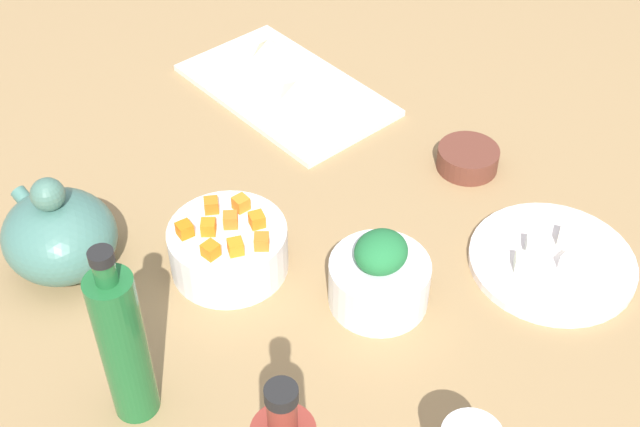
{
  "coord_description": "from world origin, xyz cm",
  "views": [
    {
      "loc": [
        -55.44,
        58.98,
        82.53
      ],
      "look_at": [
        0.0,
        0.0,
        8.0
      ],
      "focal_mm": 47.75,
      "sensor_mm": 36.0,
      "label": 1
    }
  ],
  "objects": [
    {
      "name": "tofu_cube_0",
      "position": [
        -22.96,
        -13.15,
        5.3
      ],
      "size": [
        3.06,
        3.06,
        2.2
      ],
      "primitive_type": "cube",
      "rotation": [
        0.0,
        0.0,
        2.18
      ],
      "color": "white",
      "rests_on": "plate_tofu"
    },
    {
      "name": "tofu_cube_2",
      "position": [
        -22.27,
        -16.77,
        5.3
      ],
      "size": [
        3.05,
        3.05,
        2.2
      ],
      "primitive_type": "cube",
      "rotation": [
        0.0,
        0.0,
        0.59
      ],
      "color": "white",
      "rests_on": "plate_tofu"
    },
    {
      "name": "dumpling_1",
      "position": [
        25.06,
        -21.48,
        5.3
      ],
      "size": [
        6.0,
        6.34,
        2.6
      ],
      "primitive_type": "pyramid",
      "rotation": [
        0.0,
        0.0,
        4.59
      ],
      "color": "beige",
      "rests_on": "cutting_board"
    },
    {
      "name": "carrot_cube_4",
      "position": [
        5.58,
        10.34,
        10.32
      ],
      "size": [
        2.54,
        2.54,
        1.8
      ],
      "primitive_type": "cube",
      "rotation": [
        0.0,
        0.0,
        0.81
      ],
      "color": "orange",
      "rests_on": "bowl_carrots"
    },
    {
      "name": "chopped_greens_mound",
      "position": [
        -12.38,
        2.66,
        11.45
      ],
      "size": [
        7.66,
        8.16,
        4.33
      ],
      "primitive_type": "ellipsoid",
      "rotation": [
        0.0,
        0.0,
        1.8
      ],
      "color": "#237339",
      "rests_on": "bowl_greens"
    },
    {
      "name": "dumpling_3",
      "position": [
        37.1,
        -26.9,
        5.45
      ],
      "size": [
        6.35,
        6.35,
        2.91
      ],
      "primitive_type": "pyramid",
      "rotation": [
        0.0,
        0.0,
        2.89
      ],
      "color": "beige",
      "rests_on": "cutting_board"
    },
    {
      "name": "carrot_cube_8",
      "position": [
        1.62,
        13.12,
        10.32
      ],
      "size": [
        2.46,
        2.46,
        1.8
      ],
      "primitive_type": "cube",
      "rotation": [
        0.0,
        0.0,
        2.61
      ],
      "color": "orange",
      "rests_on": "bowl_carrots"
    },
    {
      "name": "carrot_cube_0",
      "position": [
        0.24,
        10.33,
        10.32
      ],
      "size": [
        2.54,
        2.54,
        1.8
      ],
      "primitive_type": "cube",
      "rotation": [
        0.0,
        0.0,
        2.33
      ],
      "color": "orange",
      "rests_on": "bowl_carrots"
    },
    {
      "name": "carrot_cube_3",
      "position": [
        6.92,
        7.33,
        10.32
      ],
      "size": [
        2.01,
        2.01,
        1.8
      ],
      "primitive_type": "cube",
      "rotation": [
        0.0,
        0.0,
        1.44
      ],
      "color": "orange",
      "rests_on": "bowl_carrots"
    },
    {
      "name": "cutting_board",
      "position": [
        27.86,
        -21.45,
        3.5
      ],
      "size": [
        36.67,
        23.39,
        1.0
      ],
      "primitive_type": "cube",
      "rotation": [
        0.0,
        0.0,
        -0.1
      ],
      "color": "white",
      "rests_on": "tabletop"
    },
    {
      "name": "tabletop",
      "position": [
        0.0,
        0.0,
        1.5
      ],
      "size": [
        190.0,
        190.0,
        3.0
      ],
      "primitive_type": "cube",
      "color": "#9A7A4F",
      "rests_on": "ground"
    },
    {
      "name": "dumpling_2",
      "position": [
        26.91,
        -27.22,
        5.28
      ],
      "size": [
        6.31,
        6.31,
        2.56
      ],
      "primitive_type": "pyramid",
      "rotation": [
        0.0,
        0.0,
        2.57
      ],
      "color": "beige",
      "rests_on": "cutting_board"
    },
    {
      "name": "tofu_cube_1",
      "position": [
        -27.38,
        -17.16,
        5.3
      ],
      "size": [
        2.2,
        2.2,
        2.2
      ],
      "primitive_type": "cube",
      "rotation": [
        0.0,
        0.0,
        3.14
      ],
      "color": "white",
      "rests_on": "plate_tofu"
    },
    {
      "name": "carrot_cube_1",
      "position": [
        6.62,
        13.08,
        10.32
      ],
      "size": [
        2.55,
        2.55,
        1.8
      ],
      "primitive_type": "cube",
      "rotation": [
        0.0,
        0.0,
        2.34
      ],
      "color": "orange",
      "rests_on": "bowl_carrots"
    },
    {
      "name": "carrot_cube_6",
      "position": [
        3.4,
        15.55,
        10.32
      ],
      "size": [
        1.83,
        1.83,
        1.8
      ],
      "primitive_type": "cube",
      "rotation": [
        0.0,
        0.0,
        0.02
      ],
      "color": "orange",
      "rests_on": "bowl_carrots"
    },
    {
      "name": "carrot_cube_5",
      "position": [
        8.43,
        15.35,
        10.32
      ],
      "size": [
        2.17,
        2.17,
        1.8
      ],
      "primitive_type": "cube",
      "rotation": [
        0.0,
        0.0,
        2.91
      ],
      "color": "orange",
      "rests_on": "bowl_carrots"
    },
    {
      "name": "carrot_cube_7",
      "position": [
        9.39,
        10.15,
        10.32
      ],
      "size": [
        2.53,
        2.53,
        1.8
      ],
      "primitive_type": "cube",
      "rotation": [
        0.0,
        0.0,
        0.9
      ],
      "color": "orange",
      "rests_on": "bowl_carrots"
    },
    {
      "name": "tofu_cube_3",
      "position": [
        -24.54,
        -21.0,
        5.3
      ],
      "size": [
        2.89,
        2.89,
        2.2
      ],
      "primitive_type": "cube",
      "rotation": [
        0.0,
        0.0,
        0.41
      ],
      "color": "#EEEDCE",
      "rests_on": "plate_tofu"
    },
    {
      "name": "carrot_cube_2",
      "position": [
        3.2,
        8.06,
        10.32
      ],
      "size": [
        2.4,
        2.4,
        1.8
      ],
      "primitive_type": "cube",
      "rotation": [
        0.0,
        0.0,
        2.7
      ],
      "color": "orange",
      "rests_on": "bowl_carrots"
    },
    {
      "name": "dumpling_0",
      "position": [
        17.7,
        -20.68,
        5.19
      ],
      "size": [
        6.76,
        6.7,
        2.38
      ],
      "primitive_type": "pyramid",
      "rotation": [
        0.0,
        0.0,
        0.66
      ],
      "color": "beige",
      "rests_on": "cutting_board"
    },
    {
      "name": "bowl_carrots",
      "position": [
        5.29,
        11.32,
        6.21
      ],
      "size": [
        15.09,
        15.09,
        6.42
      ],
      "primitive_type": "cylinder",
      "color": "white",
      "rests_on": "tabletop"
    },
    {
      "name": "bowl_small_side",
      "position": [
        -5.08,
        -26.03,
        4.66
      ],
      "size": [
        8.93,
        8.93,
        3.33
      ],
      "primitive_type": "cylinder",
      "color": "brown",
      "rests_on": "tabletop"
    },
    {
      "name": "plate_tofu",
      "position": [
        -24.86,
        -17.36,
        3.6
      ],
      "size": [
        21.45,
        21.45,
        1.2
      ],
      "primitive_type": "cylinder",
      "color": "white",
      "rests_on": "tabletop"
    },
    {
      "name": "bottle_0",
      "position": [
        -3.07,
        32.77,
        13.58
      ],
      "size": [
        4.97,
        4.97,
        24.09
      ],
      "color": "#1F642F",
      "rests_on": "tabletop"
    },
    {
      "name": "bowl_greens",
      "position": [
        -12.38,
        2.66,
        6.14
      ],
      "size": [
        12.37,
        12.37,
        6.28
      ],
      "primitive_type": "cylinder",
      "color": "white",
      "rests_on": "tabletop"
    },
    {
      "name": "teapot",
      "position": [
        20.8,
        25.63,
        8.51
      ],
      "size": [
        16.48,
        14.02,
        14.31
      ],
      "color": "#447568",
      "rests_on": "tabletop"
    }
  ]
}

